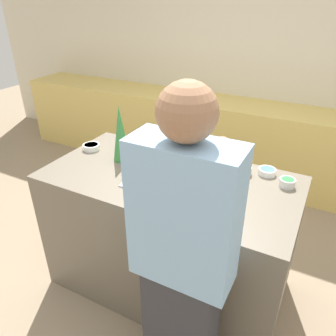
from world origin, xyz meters
TOP-DOWN VIEW (x-y plane):
  - ground_plane at (0.00, 0.00)m, footprint 12.00×12.00m
  - wall_back at (0.00, 2.19)m, footprint 8.00×0.05m
  - back_cabinet_block at (0.00, 1.86)m, footprint 6.00×0.60m
  - kitchen_island at (0.00, 0.00)m, footprint 1.62×0.84m
  - baking_tray at (-0.02, -0.09)m, footprint 0.40×0.32m
  - gingerbread_house at (-0.02, -0.09)m, footprint 0.20×0.18m
  - decorative_tree at (-0.40, 0.06)m, footprint 0.12×0.12m
  - candy_bowl_far_right at (-0.70, 0.09)m, footprint 0.12×0.12m
  - candy_bowl_beside_tree at (-0.17, 0.19)m, footprint 0.12×0.12m
  - candy_bowl_center_rear at (0.40, 0.25)m, footprint 0.12×0.12m
  - candy_bowl_far_left at (-0.43, 0.21)m, footprint 0.12×0.12m
  - candy_bowl_near_tray_right at (0.69, 0.22)m, footprint 0.09×0.09m
  - candy_bowl_behind_tray at (0.55, 0.32)m, footprint 0.11×0.11m
  - cookbook at (0.05, 0.25)m, footprint 0.24×0.17m
  - mug at (-0.16, 0.35)m, footprint 0.08×0.08m
  - person at (0.38, -0.60)m, footprint 0.45×0.57m

SIDE VIEW (x-z plane):
  - ground_plane at x=0.00m, z-range 0.00..0.00m
  - back_cabinet_block at x=0.00m, z-range 0.00..0.89m
  - kitchen_island at x=0.00m, z-range 0.00..0.94m
  - person at x=0.38m, z-range 0.03..1.75m
  - baking_tray at x=-0.02m, z-range 0.94..0.95m
  - cookbook at x=0.05m, z-range 0.94..0.96m
  - candy_bowl_far_left at x=-0.43m, z-range 0.94..0.98m
  - candy_bowl_behind_tray at x=0.55m, z-range 0.94..0.98m
  - candy_bowl_beside_tree at x=-0.17m, z-range 0.94..0.98m
  - candy_bowl_far_right at x=-0.70m, z-range 0.94..0.98m
  - candy_bowl_center_rear at x=0.40m, z-range 0.94..0.99m
  - candy_bowl_near_tray_right at x=0.69m, z-range 0.94..0.99m
  - mug at x=-0.16m, z-range 0.94..1.04m
  - gingerbread_house at x=-0.02m, z-range 0.92..1.20m
  - decorative_tree at x=-0.40m, z-range 0.94..1.33m
  - wall_back at x=0.00m, z-range 0.00..2.60m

